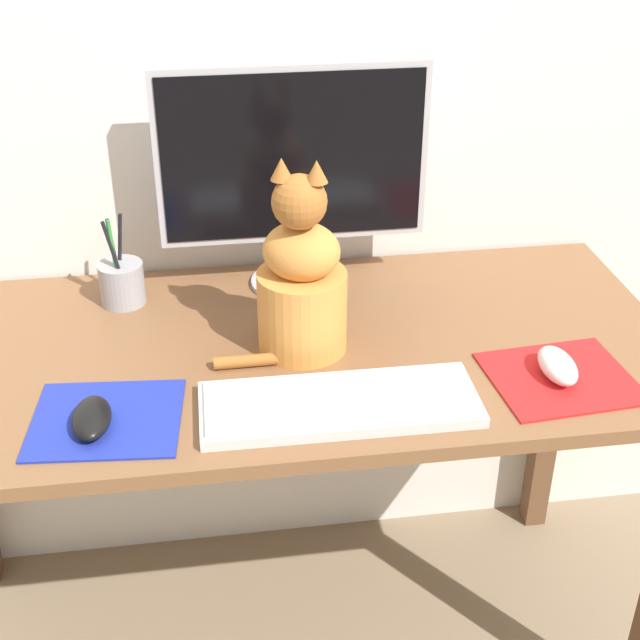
{
  "coord_description": "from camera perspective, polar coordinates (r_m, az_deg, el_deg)",
  "views": [
    {
      "loc": [
        -0.11,
        -1.31,
        1.55
      ],
      "look_at": [
        0.06,
        -0.11,
        0.85
      ],
      "focal_mm": 50.0,
      "sensor_mm": 36.0,
      "label": 1
    }
  ],
  "objects": [
    {
      "name": "mousepad_right",
      "position": [
        1.51,
        15.14,
        -3.6
      ],
      "size": [
        0.24,
        0.22,
        0.0
      ],
      "rotation": [
        0.0,
        0.0,
        0.08
      ],
      "color": "red",
      "rests_on": "desk"
    },
    {
      "name": "pen_cup",
      "position": [
        1.69,
        -12.57,
        2.39
      ],
      "size": [
        0.08,
        0.08,
        0.17
      ],
      "color": "#99999E",
      "rests_on": "desk"
    },
    {
      "name": "computer_mouse_right",
      "position": [
        1.49,
        14.96,
        -2.84
      ],
      "size": [
        0.06,
        0.11,
        0.04
      ],
      "color": "white",
      "rests_on": "mousepad_right"
    },
    {
      "name": "monitor",
      "position": [
        1.64,
        -1.74,
        9.65
      ],
      "size": [
        0.5,
        0.17,
        0.43
      ],
      "color": "#B2B2B7",
      "rests_on": "desk"
    },
    {
      "name": "mousepad_left",
      "position": [
        1.4,
        -13.5,
        -6.19
      ],
      "size": [
        0.24,
        0.22,
        0.0
      ],
      "rotation": [
        0.0,
        0.0,
        -0.09
      ],
      "color": "#1E2D9E",
      "rests_on": "desk"
    },
    {
      "name": "computer_mouse_left",
      "position": [
        1.38,
        -14.41,
        -6.09
      ],
      "size": [
        0.06,
        0.11,
        0.03
      ],
      "color": "black",
      "rests_on": "mousepad_left"
    },
    {
      "name": "cat",
      "position": [
        1.47,
        -1.22,
        2.46
      ],
      "size": [
        0.25,
        0.19,
        0.34
      ],
      "rotation": [
        0.0,
        0.0,
        -0.34
      ],
      "color": "#D6893D",
      "rests_on": "desk"
    },
    {
      "name": "keyboard",
      "position": [
        1.38,
        1.26,
        -5.34
      ],
      "size": [
        0.43,
        0.16,
        0.02
      ],
      "rotation": [
        0.0,
        0.0,
        -0.01
      ],
      "color": "silver",
      "rests_on": "desk"
    },
    {
      "name": "desk",
      "position": [
        1.6,
        -2.76,
        -4.78
      ],
      "size": [
        1.39,
        0.64,
        0.74
      ],
      "color": "brown",
      "rests_on": "ground_plane"
    },
    {
      "name": "ground_plane",
      "position": [
        2.03,
        -2.3,
        -19.64
      ],
      "size": [
        12.0,
        12.0,
        0.0
      ],
      "primitive_type": "plane",
      "color": "#847056"
    }
  ]
}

